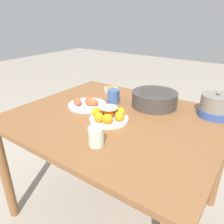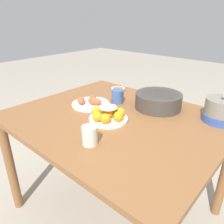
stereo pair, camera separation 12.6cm
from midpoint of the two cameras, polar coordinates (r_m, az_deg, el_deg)
The scene contains 9 objects.
ground_plane at distance 1.76m, azimuth -1.48°, elevation -23.88°, with size 12.00×12.00×0.00m, color #9E9384.
dining_table at distance 1.35m, azimuth -1.77°, elevation -4.95°, with size 1.22×1.00×0.75m.
cake_plate at distance 1.24m, azimuth -3.87°, elevation -0.80°, with size 0.22×0.22×0.09m.
serving_bowl at distance 1.45m, azimuth 8.60°, elevation 3.45°, with size 0.29×0.29×0.10m.
sauce_bowl at distance 1.73m, azimuth -2.32°, elevation 5.89°, with size 0.11×0.11×0.03m.
seafood_platter at distance 1.46m, azimuth -9.09°, elevation 2.19°, with size 0.25×0.25×0.06m.
cup_near at distance 1.01m, azimuth -7.76°, elevation -6.46°, with size 0.07×0.07×0.09m.
cup_far at distance 1.49m, azimuth -2.04°, elevation 4.10°, with size 0.08×0.08×0.09m.
warming_pot at distance 1.39m, azimuth 23.18°, elevation 1.42°, with size 0.19×0.19×0.16m.
Camera 1 is at (0.66, -0.98, 1.31)m, focal length 35.00 mm.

